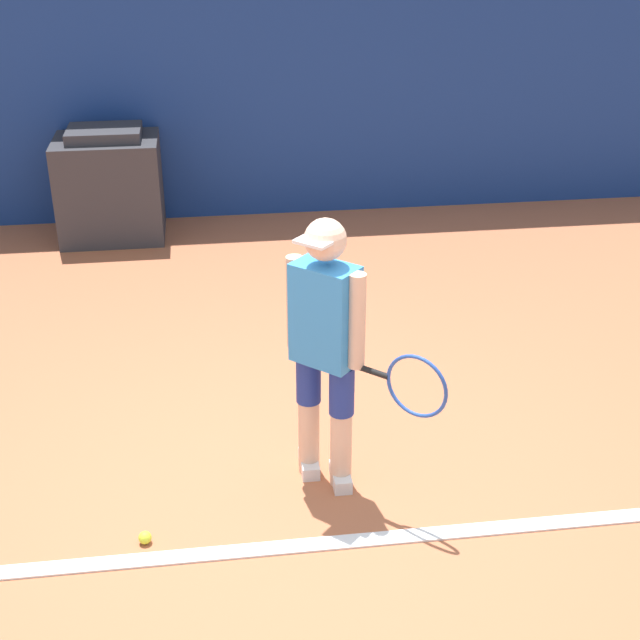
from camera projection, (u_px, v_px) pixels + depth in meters
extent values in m
plane|color=#B76642|center=(288.00, 504.00, 4.89)|extent=(24.00, 24.00, 0.00)
cube|color=navy|center=(236.00, 88.00, 8.56)|extent=(24.00, 0.10, 2.53)
cube|color=white|center=(295.00, 546.00, 4.57)|extent=(21.60, 0.10, 0.01)
cylinder|color=beige|center=(309.00, 436.00, 5.07)|extent=(0.12, 0.12, 0.47)
cylinder|color=navy|center=(308.00, 378.00, 4.90)|extent=(0.14, 0.14, 0.29)
cube|color=white|center=(309.00, 464.00, 5.16)|extent=(0.10, 0.24, 0.08)
cylinder|color=beige|center=(341.00, 448.00, 4.96)|extent=(0.12, 0.12, 0.47)
cylinder|color=navy|center=(342.00, 390.00, 4.79)|extent=(0.14, 0.14, 0.29)
cube|color=white|center=(341.00, 477.00, 5.04)|extent=(0.10, 0.24, 0.08)
cube|color=#338CE0|center=(325.00, 314.00, 4.66)|extent=(0.39, 0.38, 0.56)
sphere|color=beige|center=(325.00, 240.00, 4.47)|extent=(0.22, 0.22, 0.22)
cube|color=white|center=(314.00, 242.00, 4.39)|extent=(0.21, 0.21, 0.02)
cylinder|color=beige|center=(295.00, 302.00, 4.75)|extent=(0.09, 0.09, 0.53)
cylinder|color=beige|center=(357.00, 321.00, 4.55)|extent=(0.09, 0.09, 0.53)
cylinder|color=black|center=(372.00, 371.00, 4.61)|extent=(0.17, 0.16, 0.03)
torus|color=#2851B2|center=(417.00, 386.00, 4.48)|extent=(0.27, 0.25, 0.35)
sphere|color=#D1E533|center=(145.00, 538.00, 4.59)|extent=(0.07, 0.07, 0.07)
cube|color=#333338|center=(110.00, 188.00, 8.34)|extent=(0.95, 0.75, 0.94)
cube|color=#333338|center=(104.00, 133.00, 8.11)|extent=(0.67, 0.53, 0.10)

